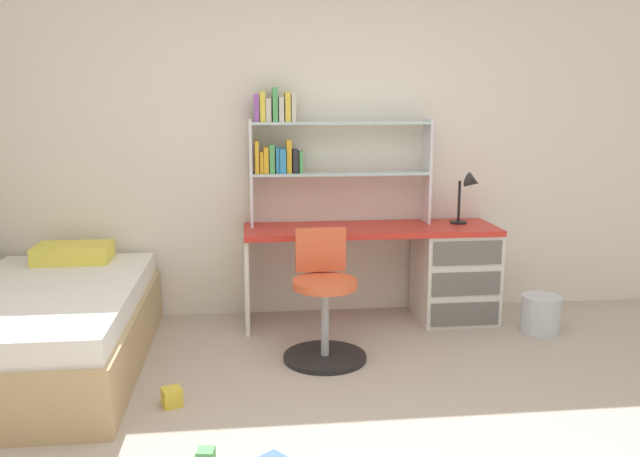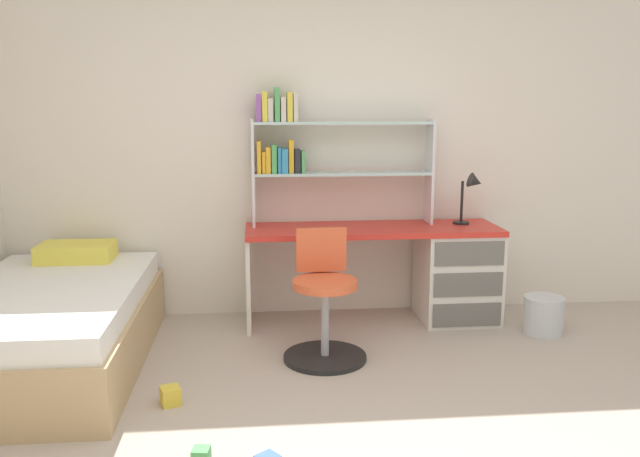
% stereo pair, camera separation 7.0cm
% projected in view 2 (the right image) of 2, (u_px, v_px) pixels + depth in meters
% --- Properties ---
extents(room_shell, '(5.73, 5.63, 2.52)m').
position_uv_depth(room_shell, '(139.00, 162.00, 3.63)').
color(room_shell, silver).
rests_on(room_shell, ground_plane).
extents(desk, '(1.82, 0.54, 0.71)m').
position_uv_depth(desk, '(435.00, 268.00, 4.79)').
color(desk, red).
rests_on(desk, ground_plane).
extents(bookshelf_hutch, '(1.31, 0.22, 0.98)m').
position_uv_depth(bookshelf_hutch, '(312.00, 146.00, 4.69)').
color(bookshelf_hutch, silver).
rests_on(bookshelf_hutch, desk).
extents(desk_lamp, '(0.20, 0.16, 0.38)m').
position_uv_depth(desk_lamp, '(472.00, 190.00, 4.74)').
color(desk_lamp, black).
rests_on(desk_lamp, desk).
extents(swivel_chair, '(0.52, 0.52, 0.81)m').
position_uv_depth(swivel_chair, '(324.00, 309.00, 4.07)').
color(swivel_chair, black).
rests_on(swivel_chair, ground_plane).
extents(bed_platform, '(1.10, 1.87, 0.62)m').
position_uv_depth(bed_platform, '(50.00, 327.00, 3.94)').
color(bed_platform, tan).
rests_on(bed_platform, ground_plane).
extents(waste_bin, '(0.27, 0.27, 0.26)m').
position_uv_depth(waste_bin, '(543.00, 315.00, 4.54)').
color(waste_bin, silver).
rests_on(waste_bin, ground_plane).
extents(toy_block_yellow_0, '(0.13, 0.13, 0.10)m').
position_uv_depth(toy_block_yellow_0, '(170.00, 396.00, 3.48)').
color(toy_block_yellow_0, gold).
rests_on(toy_block_yellow_0, ground_plane).
extents(toy_block_green_2, '(0.09, 0.09, 0.08)m').
position_uv_depth(toy_block_green_2, '(201.00, 456.00, 2.90)').
color(toy_block_green_2, '#479E51').
rests_on(toy_block_green_2, ground_plane).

